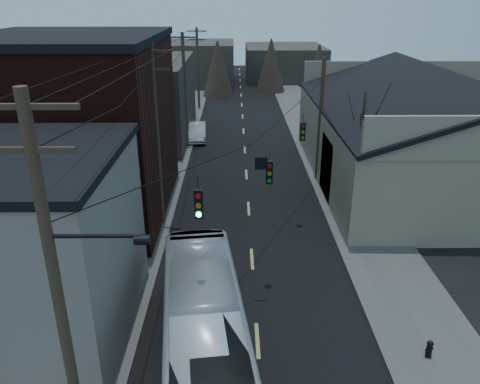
{
  "coord_description": "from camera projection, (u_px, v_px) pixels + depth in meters",
  "views": [
    {
      "loc": [
        -0.82,
        -6.22,
        12.11
      ],
      "look_at": [
        -0.58,
        15.52,
        3.0
      ],
      "focal_mm": 35.0,
      "sensor_mm": 36.0,
      "label": 1
    }
  ],
  "objects": [
    {
      "name": "bare_tree",
      "position": [
        359.0,
        153.0,
        27.54
      ],
      "size": [
        0.4,
        0.4,
        7.2
      ],
      "primitive_type": "cone",
      "color": "black",
      "rests_on": "ground"
    },
    {
      "name": "building_clapboard",
      "position": [
        15.0,
        249.0,
        17.28
      ],
      "size": [
        8.0,
        8.0,
        7.0
      ],
      "primitive_type": "cube",
      "color": "slate",
      "rests_on": "ground"
    },
    {
      "name": "building_far_right",
      "position": [
        284.0,
        62.0,
        74.08
      ],
      "size": [
        12.0,
        14.0,
        5.0
      ],
      "primitive_type": "cube",
      "color": "#332D28",
      "rests_on": "ground"
    },
    {
      "name": "road_surface",
      "position": [
        245.0,
        157.0,
        38.09
      ],
      "size": [
        9.0,
        110.0,
        0.02
      ],
      "primitive_type": "cube",
      "color": "black",
      "rests_on": "ground"
    },
    {
      "name": "fire_hydrant",
      "position": [
        429.0,
        348.0,
        16.73
      ],
      "size": [
        0.33,
        0.23,
        0.68
      ],
      "rotation": [
        0.0,
        0.0,
        0.39
      ],
      "color": "black",
      "rests_on": "sidewalk_right"
    },
    {
      "name": "bus",
      "position": [
        205.0,
        338.0,
        15.6
      ],
      "size": [
        3.99,
        11.48,
        3.13
      ],
      "primitive_type": "imported",
      "rotation": [
        0.0,
        0.0,
        3.26
      ],
      "color": "silver",
      "rests_on": "ground"
    },
    {
      "name": "parked_car",
      "position": [
        197.0,
        132.0,
        42.5
      ],
      "size": [
        1.87,
        4.72,
        1.53
      ],
      "primitive_type": "imported",
      "rotation": [
        0.0,
        0.0,
        0.05
      ],
      "color": "#A8ACB0",
      "rests_on": "ground"
    },
    {
      "name": "warehouse",
      "position": [
        433.0,
        143.0,
        32.57
      ],
      "size": [
        16.16,
        20.6,
        7.73
      ],
      "color": "gray",
      "rests_on": "ground"
    },
    {
      "name": "sidewalk_left",
      "position": [
        165.0,
        157.0,
        38.0
      ],
      "size": [
        4.0,
        110.0,
        0.12
      ],
      "primitive_type": "cube",
      "color": "#474744",
      "rests_on": "ground"
    },
    {
      "name": "sidewalk_right",
      "position": [
        325.0,
        156.0,
        38.13
      ],
      "size": [
        4.0,
        110.0,
        0.12
      ],
      "primitive_type": "cube",
      "color": "#474744",
      "rests_on": "ground"
    },
    {
      "name": "building_brick",
      "position": [
        75.0,
        130.0,
        26.84
      ],
      "size": [
        10.0,
        12.0,
        10.0
      ],
      "primitive_type": "cube",
      "color": "black",
      "rests_on": "ground"
    },
    {
      "name": "utility_lines",
      "position": [
        200.0,
        114.0,
        30.74
      ],
      "size": [
        11.24,
        45.28,
        10.5
      ],
      "color": "#382B1E",
      "rests_on": "ground"
    },
    {
      "name": "building_far_left",
      "position": [
        200.0,
        63.0,
        69.15
      ],
      "size": [
        10.0,
        12.0,
        6.0
      ],
      "primitive_type": "cube",
      "color": "#332D28",
      "rests_on": "ground"
    },
    {
      "name": "building_left_far",
      "position": [
        139.0,
        100.0,
        42.18
      ],
      "size": [
        9.0,
        14.0,
        7.0
      ],
      "primitive_type": "cube",
      "color": "#332D28",
      "rests_on": "ground"
    }
  ]
}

